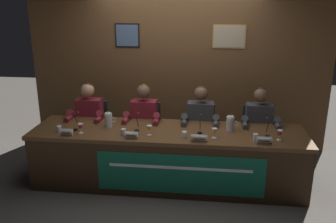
{
  "coord_description": "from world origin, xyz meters",
  "views": [
    {
      "loc": [
        0.49,
        -4.31,
        2.37
      ],
      "look_at": [
        0.0,
        0.0,
        0.99
      ],
      "focal_mm": 38.74,
      "sensor_mm": 36.0,
      "label": 1
    }
  ],
  "objects_px": {
    "conference_table": "(167,150)",
    "juice_glass_far_left": "(81,127)",
    "panelist_far_right": "(259,125)",
    "microphone_far_left": "(76,124)",
    "panelist_far_left": "(88,119)",
    "microphone_center_left": "(137,125)",
    "water_cup_center_right": "(184,135)",
    "water_cup_far_right": "(255,138)",
    "water_pitcher_left_side": "(109,120)",
    "chair_far_right": "(256,139)",
    "water_cup_center_left": "(124,133)",
    "panelist_center_right": "(200,123)",
    "nameplate_far_right": "(264,141)",
    "chair_center_right": "(200,136)",
    "juice_glass_center_right": "(214,131)",
    "chair_center_left": "(146,134)",
    "panelist_center_left": "(143,121)",
    "chair_far_left": "(94,132)",
    "juice_glass_far_right": "(280,133)",
    "water_cup_far_left": "(59,129)",
    "juice_glass_center_left": "(149,128)",
    "water_pitcher_right_side": "(230,123)",
    "microphone_center_right": "(200,127)",
    "nameplate_center_right": "(199,138)",
    "nameplate_center_left": "(131,135)",
    "microphone_far_right": "(268,130)",
    "nameplate_far_left": "(67,132)"
  },
  "relations": [
    {
      "from": "conference_table",
      "to": "microphone_far_left",
      "type": "bearing_deg",
      "value": 179.31
    },
    {
      "from": "microphone_center_left",
      "to": "water_pitcher_left_side",
      "type": "bearing_deg",
      "value": 167.84
    },
    {
      "from": "panelist_far_right",
      "to": "nameplate_center_right",
      "type": "bearing_deg",
      "value": -136.15
    },
    {
      "from": "juice_glass_center_right",
      "to": "water_cup_center_right",
      "type": "distance_m",
      "value": 0.36
    },
    {
      "from": "panelist_center_left",
      "to": "microphone_center_left",
      "type": "relative_size",
      "value": 5.6
    },
    {
      "from": "water_cup_center_right",
      "to": "nameplate_far_right",
      "type": "height_order",
      "value": "water_cup_center_right"
    },
    {
      "from": "water_cup_far_left",
      "to": "juice_glass_center_left",
      "type": "distance_m",
      "value": 1.14
    },
    {
      "from": "chair_far_left",
      "to": "juice_glass_far_right",
      "type": "height_order",
      "value": "chair_far_left"
    },
    {
      "from": "chair_center_left",
      "to": "water_pitcher_right_side",
      "type": "xyz_separation_m",
      "value": [
        1.19,
        -0.55,
        0.41
      ]
    },
    {
      "from": "panelist_center_left",
      "to": "water_cup_center_left",
      "type": "bearing_deg",
      "value": -100.18
    },
    {
      "from": "water_cup_far_right",
      "to": "water_pitcher_left_side",
      "type": "xyz_separation_m",
      "value": [
        -1.85,
        0.26,
        0.06
      ]
    },
    {
      "from": "panelist_far_left",
      "to": "microphone_center_left",
      "type": "height_order",
      "value": "panelist_far_left"
    },
    {
      "from": "juice_glass_center_right",
      "to": "nameplate_far_right",
      "type": "height_order",
      "value": "juice_glass_center_right"
    },
    {
      "from": "conference_table",
      "to": "chair_far_right",
      "type": "distance_m",
      "value": 1.4
    },
    {
      "from": "nameplate_far_right",
      "to": "water_cup_far_left",
      "type": "bearing_deg",
      "value": 177.91
    },
    {
      "from": "nameplate_center_left",
      "to": "chair_center_right",
      "type": "xyz_separation_m",
      "value": [
        0.81,
        0.95,
        -0.35
      ]
    },
    {
      "from": "nameplate_center_right",
      "to": "nameplate_far_right",
      "type": "relative_size",
      "value": 1.1
    },
    {
      "from": "chair_far_left",
      "to": "microphone_center_right",
      "type": "xyz_separation_m",
      "value": [
        1.6,
        -0.66,
        0.39
      ]
    },
    {
      "from": "microphone_center_right",
      "to": "microphone_far_right",
      "type": "bearing_deg",
      "value": -1.82
    },
    {
      "from": "water_pitcher_left_side",
      "to": "chair_far_right",
      "type": "bearing_deg",
      "value": 16.58
    },
    {
      "from": "panelist_center_right",
      "to": "microphone_center_right",
      "type": "bearing_deg",
      "value": -88.95
    },
    {
      "from": "conference_table",
      "to": "juice_glass_far_left",
      "type": "bearing_deg",
      "value": -174.3
    },
    {
      "from": "microphone_center_left",
      "to": "microphone_center_right",
      "type": "xyz_separation_m",
      "value": [
        0.8,
        0.01,
        0.0
      ]
    },
    {
      "from": "water_cup_center_right",
      "to": "chair_far_right",
      "type": "height_order",
      "value": "chair_far_right"
    },
    {
      "from": "nameplate_far_right",
      "to": "nameplate_center_left",
      "type": "bearing_deg",
      "value": -179.67
    },
    {
      "from": "panelist_far_left",
      "to": "nameplate_center_left",
      "type": "relative_size",
      "value": 7.64
    },
    {
      "from": "microphone_far_left",
      "to": "chair_center_right",
      "type": "bearing_deg",
      "value": 24.72
    },
    {
      "from": "nameplate_far_right",
      "to": "chair_center_right",
      "type": "bearing_deg",
      "value": 128.86
    },
    {
      "from": "nameplate_far_left",
      "to": "juice_glass_far_left",
      "type": "height_order",
      "value": "juice_glass_far_left"
    },
    {
      "from": "chair_center_left",
      "to": "water_cup_center_right",
      "type": "distance_m",
      "value": 1.13
    },
    {
      "from": "water_cup_center_right",
      "to": "water_cup_far_left",
      "type": "bearing_deg",
      "value": 179.19
    },
    {
      "from": "panelist_center_left",
      "to": "water_cup_center_right",
      "type": "bearing_deg",
      "value": -47.1
    },
    {
      "from": "chair_center_left",
      "to": "microphone_center_left",
      "type": "height_order",
      "value": "microphone_center_left"
    },
    {
      "from": "water_cup_center_left",
      "to": "panelist_far_right",
      "type": "xyz_separation_m",
      "value": [
        1.72,
        0.67,
        -0.07
      ]
    },
    {
      "from": "panelist_far_left",
      "to": "juice_glass_center_left",
      "type": "height_order",
      "value": "panelist_far_left"
    },
    {
      "from": "chair_far_right",
      "to": "panelist_far_right",
      "type": "bearing_deg",
      "value": -90.0
    },
    {
      "from": "chair_far_left",
      "to": "panelist_far_left",
      "type": "height_order",
      "value": "panelist_far_left"
    },
    {
      "from": "chair_center_left",
      "to": "nameplate_center_right",
      "type": "xyz_separation_m",
      "value": [
        0.8,
        -0.96,
        0.35
      ]
    },
    {
      "from": "panelist_far_left",
      "to": "microphone_far_left",
      "type": "height_order",
      "value": "panelist_far_left"
    },
    {
      "from": "water_cup_center_right",
      "to": "panelist_far_left",
      "type": "bearing_deg",
      "value": 154.66
    },
    {
      "from": "chair_far_left",
      "to": "panelist_center_right",
      "type": "relative_size",
      "value": 0.73
    },
    {
      "from": "panelist_far_left",
      "to": "nameplate_center_left",
      "type": "bearing_deg",
      "value": -43.68
    },
    {
      "from": "chair_far_left",
      "to": "microphone_center_left",
      "type": "height_order",
      "value": "microphone_center_left"
    },
    {
      "from": "water_cup_center_right",
      "to": "juice_glass_far_left",
      "type": "bearing_deg",
      "value": 178.78
    },
    {
      "from": "water_cup_far_right",
      "to": "water_pitcher_left_side",
      "type": "distance_m",
      "value": 1.87
    },
    {
      "from": "panelist_center_right",
      "to": "water_cup_center_left",
      "type": "bearing_deg",
      "value": -143.88
    },
    {
      "from": "juice_glass_center_right",
      "to": "conference_table",
      "type": "bearing_deg",
      "value": 171.88
    },
    {
      "from": "chair_center_left",
      "to": "water_cup_center_right",
      "type": "relative_size",
      "value": 10.39
    },
    {
      "from": "panelist_far_right",
      "to": "microphone_far_left",
      "type": "bearing_deg",
      "value": -167.5
    },
    {
      "from": "microphone_center_left",
      "to": "juice_glass_center_left",
      "type": "bearing_deg",
      "value": -38.46
    }
  ]
}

